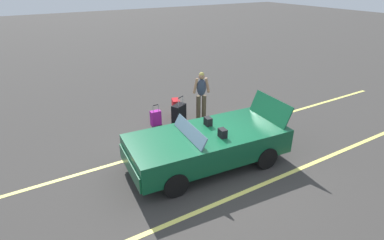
{
  "coord_description": "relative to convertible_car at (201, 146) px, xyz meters",
  "views": [
    {
      "loc": [
        3.88,
        5.71,
        4.56
      ],
      "look_at": [
        -0.24,
        -1.18,
        0.75
      ],
      "focal_mm": 28.67,
      "sensor_mm": 36.0,
      "label": 1
    }
  ],
  "objects": [
    {
      "name": "traveler_person",
      "position": [
        -1.63,
        -2.54,
        0.34
      ],
      "size": [
        0.6,
        0.31,
        1.65
      ],
      "rotation": [
        0.0,
        0.0,
        1.23
      ],
      "color": "#4C3F2D",
      "rests_on": "ground_plane"
    },
    {
      "name": "convertible_car",
      "position": [
        0.0,
        0.0,
        0.0
      ],
      "size": [
        4.29,
        2.09,
        1.52
      ],
      "rotation": [
        0.0,
        0.0,
        -0.08
      ],
      "color": "#0F4C2D",
      "rests_on": "ground_plane"
    },
    {
      "name": "suitcase_large_black",
      "position": [
        -0.66,
        -2.4,
        -0.22
      ],
      "size": [
        0.55,
        0.47,
        1.04
      ],
      "rotation": [
        0.0,
        0.0,
        5.18
      ],
      "color": "black",
      "rests_on": "ground_plane"
    },
    {
      "name": "ground_plane",
      "position": [
        -0.2,
        0.02,
        -0.59
      ],
      "size": [
        80.0,
        80.0,
        0.0
      ],
      "primitive_type": "plane",
      "color": "#383533"
    },
    {
      "name": "suitcase_small_carryon",
      "position": [
        -0.02,
        -2.84,
        -0.34
      ],
      "size": [
        0.35,
        0.23,
        0.75
      ],
      "rotation": [
        0.0,
        0.0,
        4.67
      ],
      "color": "#991E8C",
      "rests_on": "ground_plane"
    },
    {
      "name": "lot_line_near",
      "position": [
        -0.2,
        -1.24,
        -0.59
      ],
      "size": [
        18.0,
        0.12,
        0.01
      ],
      "primitive_type": "cube",
      "color": "#EAE066",
      "rests_on": "ground_plane"
    },
    {
      "name": "suitcase_medium_bright",
      "position": [
        -0.94,
        -3.13,
        -0.28
      ],
      "size": [
        0.36,
        0.46,
        0.62
      ],
      "rotation": [
        0.0,
        0.0,
        2.82
      ],
      "color": "red",
      "rests_on": "ground_plane"
    },
    {
      "name": "duffel_bag",
      "position": [
        -0.19,
        -1.78,
        -0.43
      ],
      "size": [
        0.41,
        0.67,
        0.34
      ],
      "rotation": [
        0.0,
        0.0,
        4.59
      ],
      "color": "#991E8C",
      "rests_on": "ground_plane"
    },
    {
      "name": "lot_line_mid",
      "position": [
        -0.2,
        1.46,
        -0.59
      ],
      "size": [
        18.0,
        0.12,
        0.01
      ],
      "primitive_type": "cube",
      "color": "#EAE066",
      "rests_on": "ground_plane"
    }
  ]
}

